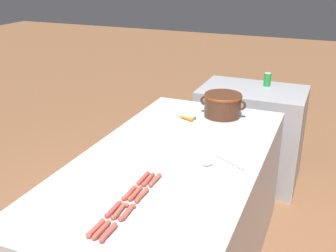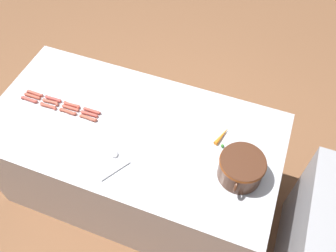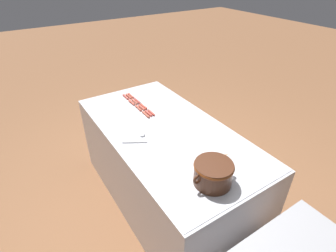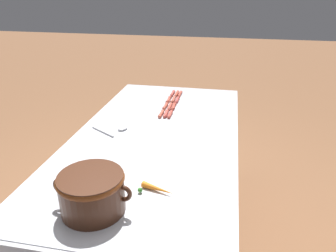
# 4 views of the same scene
# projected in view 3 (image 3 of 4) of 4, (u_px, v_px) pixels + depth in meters

# --- Properties ---
(ground_plane) EXTENTS (20.00, 20.00, 0.00)m
(ground_plane) POSITION_uv_depth(u_px,v_px,m) (166.00, 196.00, 2.99)
(ground_plane) COLOR brown
(griddle_counter) EXTENTS (1.05, 2.08, 0.92)m
(griddle_counter) POSITION_uv_depth(u_px,v_px,m) (166.00, 165.00, 2.75)
(griddle_counter) COLOR #BCBCC1
(griddle_counter) RESTS_ON ground_plane
(hot_dog_0) EXTENTS (0.03, 0.14, 0.02)m
(hot_dog_0) POSITION_uv_depth(u_px,v_px,m) (131.00, 96.00, 3.07)
(hot_dog_0) COLOR #B54E3E
(hot_dog_0) RESTS_ON griddle_counter
(hot_dog_1) EXTENTS (0.03, 0.14, 0.02)m
(hot_dog_1) POSITION_uv_depth(u_px,v_px,m) (137.00, 101.00, 2.96)
(hot_dog_1) COLOR #B9453E
(hot_dog_1) RESTS_ON griddle_counter
(hot_dog_2) EXTENTS (0.03, 0.14, 0.02)m
(hot_dog_2) POSITION_uv_depth(u_px,v_px,m) (144.00, 106.00, 2.85)
(hot_dog_2) COLOR #B94838
(hot_dog_2) RESTS_ON griddle_counter
(hot_dog_3) EXTENTS (0.02, 0.14, 0.02)m
(hot_dog_3) POSITION_uv_depth(u_px,v_px,m) (151.00, 113.00, 2.74)
(hot_dog_3) COLOR #B14639
(hot_dog_3) RESTS_ON griddle_counter
(hot_dog_4) EXTENTS (0.02, 0.14, 0.02)m
(hot_dog_4) POSITION_uv_depth(u_px,v_px,m) (128.00, 96.00, 3.06)
(hot_dog_4) COLOR #B44E3B
(hot_dog_4) RESTS_ON griddle_counter
(hot_dog_5) EXTENTS (0.03, 0.14, 0.02)m
(hot_dog_5) POSITION_uv_depth(u_px,v_px,m) (134.00, 101.00, 2.95)
(hot_dog_5) COLOR #AB5340
(hot_dog_5) RESTS_ON griddle_counter
(hot_dog_6) EXTENTS (0.03, 0.14, 0.02)m
(hot_dog_6) POSITION_uv_depth(u_px,v_px,m) (141.00, 107.00, 2.83)
(hot_dog_6) COLOR #B04D3D
(hot_dog_6) RESTS_ON griddle_counter
(hot_dog_7) EXTENTS (0.03, 0.14, 0.02)m
(hot_dog_7) POSITION_uv_depth(u_px,v_px,m) (148.00, 113.00, 2.72)
(hot_dog_7) COLOR #B5483D
(hot_dog_7) RESTS_ON griddle_counter
(hot_dog_8) EXTENTS (0.03, 0.14, 0.02)m
(hot_dog_8) POSITION_uv_depth(u_px,v_px,m) (126.00, 97.00, 3.04)
(hot_dog_8) COLOR #B4483E
(hot_dog_8) RESTS_ON griddle_counter
(hot_dog_9) EXTENTS (0.03, 0.14, 0.02)m
(hot_dog_9) POSITION_uv_depth(u_px,v_px,m) (132.00, 102.00, 2.93)
(hot_dog_9) COLOR #B54B3A
(hot_dog_9) RESTS_ON griddle_counter
(hot_dog_10) EXTENTS (0.03, 0.14, 0.02)m
(hot_dog_10) POSITION_uv_depth(u_px,v_px,m) (139.00, 108.00, 2.82)
(hot_dog_10) COLOR #AE4C3A
(hot_dog_10) RESTS_ON griddle_counter
(hot_dog_11) EXTENTS (0.03, 0.14, 0.02)m
(hot_dog_11) POSITION_uv_depth(u_px,v_px,m) (146.00, 115.00, 2.70)
(hot_dog_11) COLOR #B1523D
(hot_dog_11) RESTS_ON griddle_counter
(bean_pot) EXTENTS (0.36, 0.29, 0.18)m
(bean_pot) POSITION_uv_depth(u_px,v_px,m) (213.00, 172.00, 1.85)
(bean_pot) COLOR #472616
(bean_pot) RESTS_ON griddle_counter
(serving_spoon) EXTENTS (0.25, 0.17, 0.02)m
(serving_spoon) POSITION_uv_depth(u_px,v_px,m) (140.00, 137.00, 2.37)
(serving_spoon) COLOR #B7B7BC
(serving_spoon) RESTS_ON griddle_counter
(carrot) EXTENTS (0.18, 0.08, 0.03)m
(carrot) POSITION_uv_depth(u_px,v_px,m) (220.00, 156.00, 2.13)
(carrot) COLOR orange
(carrot) RESTS_ON griddle_counter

